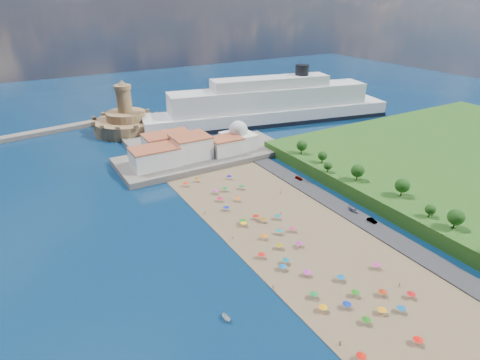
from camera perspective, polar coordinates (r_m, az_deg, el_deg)
ground at (r=152.25m, az=3.49°, el=-6.49°), size 700.00×700.00×0.00m
terrace at (r=213.24m, az=-5.16°, el=3.47°), size 90.00×36.00×3.00m
jetty at (r=236.96m, az=-13.68°, el=5.00°), size 18.00×70.00×2.40m
waterfront_buildings at (r=206.73m, az=-8.57°, el=4.47°), size 57.00×29.00×11.00m
domed_building at (r=217.69m, az=-0.23°, el=6.12°), size 16.00×16.00×15.00m
fortress at (r=262.92m, az=-15.83°, el=7.99°), size 40.00×40.00×32.40m
cruise_ship at (r=272.71m, az=4.28°, el=10.39°), size 170.49×58.47×36.94m
beach_parasols at (r=140.73m, az=6.18°, el=-8.47°), size 32.64×116.45×2.20m
beachgoers at (r=146.21m, az=4.88°, el=-7.48°), size 38.59×76.52×1.86m
moored_boats at (r=105.62m, az=4.67°, el=-23.31°), size 10.18×33.92×1.41m
parked_cars at (r=171.16m, az=13.84°, el=-2.93°), size 2.10×48.77×1.33m
hillside_trees at (r=173.09m, az=18.95°, el=-0.06°), size 14.06×104.06×7.44m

